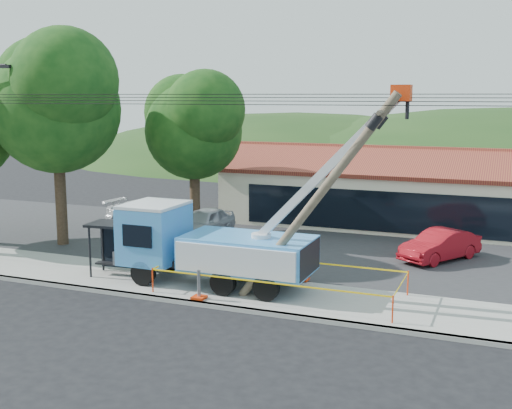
{
  "coord_description": "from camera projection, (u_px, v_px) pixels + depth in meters",
  "views": [
    {
      "loc": [
        9.04,
        -17.94,
        7.58
      ],
      "look_at": [
        -0.18,
        5.0,
        3.36
      ],
      "focal_mm": 45.0,
      "sensor_mm": 36.0,
      "label": 1
    }
  ],
  "objects": [
    {
      "name": "ground",
      "position": [
        204.0,
        330.0,
        21.0
      ],
      "size": [
        120.0,
        120.0,
        0.0
      ],
      "primitive_type": "plane",
      "color": "black",
      "rests_on": "ground"
    },
    {
      "name": "curb",
      "position": [
        230.0,
        308.0,
        22.91
      ],
      "size": [
        60.0,
        0.25,
        0.15
      ],
      "primitive_type": "cube",
      "color": "gray",
      "rests_on": "ground"
    },
    {
      "name": "sidewalk",
      "position": [
        251.0,
        293.0,
        24.65
      ],
      "size": [
        60.0,
        4.0,
        0.15
      ],
      "primitive_type": "cube",
      "color": "gray",
      "rests_on": "ground"
    },
    {
      "name": "parking_lot",
      "position": [
        312.0,
        248.0,
        31.97
      ],
      "size": [
        60.0,
        12.0,
        0.1
      ],
      "primitive_type": "cube",
      "color": "#28282B",
      "rests_on": "ground"
    },
    {
      "name": "strip_mall",
      "position": [
        417.0,
        194.0,
        37.49
      ],
      "size": [
        22.5,
        8.53,
        4.67
      ],
      "color": "beige",
      "rests_on": "ground"
    },
    {
      "name": "tree_west_near",
      "position": [
        56.0,
        96.0,
        31.46
      ],
      "size": [
        7.56,
        6.72,
        10.8
      ],
      "color": "#332316",
      "rests_on": "ground"
    },
    {
      "name": "tree_lot",
      "position": [
        194.0,
        121.0,
        34.42
      ],
      "size": [
        6.3,
        5.6,
        8.94
      ],
      "color": "#332316",
      "rests_on": "ground"
    },
    {
      "name": "hill_west",
      "position": [
        297.0,
        159.0,
        76.82
      ],
      "size": [
        78.4,
        56.0,
        28.0
      ],
      "primitive_type": "ellipsoid",
      "color": "#193814",
      "rests_on": "ground"
    },
    {
      "name": "utility_truck",
      "position": [
        210.0,
        244.0,
        25.28
      ],
      "size": [
        11.34,
        4.18,
        7.77
      ],
      "color": "black",
      "rests_on": "ground"
    },
    {
      "name": "leaning_pole",
      "position": [
        323.0,
        191.0,
        22.36
      ],
      "size": [
        5.83,
        1.77,
        7.7
      ],
      "color": "brown",
      "rests_on": "ground"
    },
    {
      "name": "bus_shelter",
      "position": [
        119.0,
        237.0,
        26.72
      ],
      "size": [
        2.46,
        1.68,
        2.23
      ],
      "rotation": [
        0.0,
        0.0,
        0.12
      ],
      "color": "black",
      "rests_on": "ground"
    },
    {
      "name": "caution_tape",
      "position": [
        279.0,
        276.0,
        24.23
      ],
      "size": [
        9.17,
        3.28,
        0.95
      ],
      "color": "red",
      "rests_on": "ground"
    },
    {
      "name": "car_silver",
      "position": [
        204.0,
        239.0,
        34.24
      ],
      "size": [
        2.15,
        4.7,
        1.56
      ],
      "primitive_type": "imported",
      "rotation": [
        0.0,
        0.0,
        -0.07
      ],
      "color": "#B6B8BE",
      "rests_on": "ground"
    },
    {
      "name": "car_red",
      "position": [
        439.0,
        262.0,
        29.52
      ],
      "size": [
        3.53,
        4.38,
        1.4
      ],
      "primitive_type": "imported",
      "rotation": [
        0.0,
        0.0,
        -0.57
      ],
      "color": "maroon",
      "rests_on": "ground"
    },
    {
      "name": "car_white",
      "position": [
        150.0,
        230.0,
        36.54
      ],
      "size": [
        5.52,
        2.65,
        1.55
      ],
      "primitive_type": "imported",
      "rotation": [
        0.0,
        0.0,
        1.48
      ],
      "color": "silver",
      "rests_on": "ground"
    }
  ]
}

